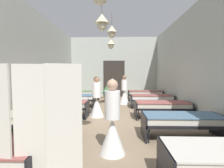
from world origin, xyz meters
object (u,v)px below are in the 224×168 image
object	(u,v)px
bed_left_row_3	(74,98)
nurse_near_aisle	(124,94)
potted_plant	(108,90)
bed_right_row_4	(145,93)
nurse_mid_aisle	(97,102)
bed_left_row_1	(37,119)
bed_left_row_2	(61,105)
nurse_far_aisle	(112,127)
bed_right_row_1	(182,120)
bed_right_row_3	(151,98)
bed_left_row_4	(82,93)
bed_right_row_2	(162,106)
privacy_screen	(31,135)

from	to	relation	value
bed_left_row_3	nurse_near_aisle	size ratio (longest dim) A/B	1.28
potted_plant	bed_right_row_4	bearing A→B (deg)	14.45
nurse_near_aisle	nurse_mid_aisle	distance (m)	2.85
bed_left_row_1	bed_left_row_2	xyz separation A→B (m)	(0.00, 1.90, 0.00)
nurse_near_aisle	potted_plant	size ratio (longest dim) A/B	1.40
bed_left_row_1	bed_left_row_3	world-z (taller)	same
bed_left_row_2	nurse_far_aisle	size ratio (longest dim) A/B	1.28
bed_right_row_1	potted_plant	distance (m)	5.57
bed_right_row_3	nurse_far_aisle	distance (m)	4.99
bed_left_row_2	bed_left_row_3	distance (m)	1.90
bed_left_row_1	bed_left_row_4	world-z (taller)	same
bed_left_row_4	nurse_near_aisle	bearing A→B (deg)	-24.20
nurse_mid_aisle	potted_plant	bearing A→B (deg)	-25.80
potted_plant	nurse_mid_aisle	bearing A→B (deg)	-94.58
bed_right_row_2	potted_plant	xyz separation A→B (m)	(-2.08, 3.27, 0.23)
bed_left_row_1	privacy_screen	bearing A→B (deg)	-66.89
nurse_mid_aisle	nurse_far_aisle	bearing A→B (deg)	171.28
bed_left_row_2	bed_left_row_4	distance (m)	3.80
bed_left_row_3	bed_right_row_3	distance (m)	3.58
bed_right_row_4	nurse_far_aisle	size ratio (longest dim) A/B	1.28
bed_left_row_1	bed_right_row_3	bearing A→B (deg)	46.68
bed_right_row_1	bed_left_row_1	bearing A→B (deg)	180.00
bed_left_row_3	bed_right_row_4	xyz separation A→B (m)	(3.58, 1.90, 0.00)
nurse_far_aisle	bed_left_row_4	bearing A→B (deg)	114.07
bed_left_row_1	bed_right_row_1	distance (m)	3.58
bed_left_row_1	bed_left_row_4	xyz separation A→B (m)	(0.00, 5.70, 0.00)
bed_right_row_3	nurse_near_aisle	xyz separation A→B (m)	(-1.21, 0.83, 0.09)
bed_right_row_2	bed_left_row_3	world-z (taller)	same
nurse_mid_aisle	nurse_far_aisle	world-z (taller)	same
bed_left_row_1	potted_plant	world-z (taller)	potted_plant
bed_left_row_2	bed_right_row_4	bearing A→B (deg)	46.68
bed_right_row_3	bed_right_row_4	bearing A→B (deg)	90.00
bed_right_row_2	potted_plant	world-z (taller)	potted_plant
bed_left_row_3	bed_left_row_4	bearing A→B (deg)	90.00
bed_left_row_3	nurse_near_aisle	distance (m)	2.52
potted_plant	bed_right_row_2	bearing A→B (deg)	-57.56
bed_left_row_1	bed_right_row_2	size ratio (longest dim) A/B	1.00
bed_right_row_1	privacy_screen	xyz separation A→B (m)	(-2.63, -2.23, 0.41)
bed_right_row_1	privacy_screen	distance (m)	3.47
bed_left_row_2	potted_plant	distance (m)	3.60
nurse_far_aisle	nurse_near_aisle	bearing A→B (deg)	93.14
nurse_near_aisle	potted_plant	xyz separation A→B (m)	(-0.86, 0.53, 0.14)
bed_right_row_2	bed_right_row_4	size ratio (longest dim) A/B	1.00
potted_plant	bed_right_row_3	bearing A→B (deg)	-33.34
bed_right_row_3	nurse_near_aisle	world-z (taller)	nurse_near_aisle
bed_left_row_1	nurse_mid_aisle	xyz separation A→B (m)	(1.26, 2.01, 0.09)
bed_right_row_3	potted_plant	world-z (taller)	potted_plant
bed_right_row_3	bed_right_row_1	bearing A→B (deg)	-90.00
bed_left_row_1	bed_left_row_2	size ratio (longest dim) A/B	1.00
bed_right_row_2	nurse_mid_aisle	xyz separation A→B (m)	(-2.33, 0.11, 0.09)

